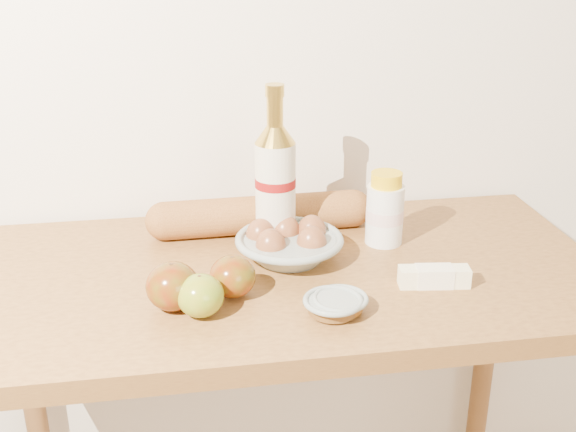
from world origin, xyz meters
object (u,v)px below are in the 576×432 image
at_px(egg_bowl, 289,244).
at_px(baguette, 261,214).
at_px(table, 286,326).
at_px(bourbon_bottle, 275,183).
at_px(cream_bottle, 385,211).

xyz_separation_m(egg_bowl, baguette, (-0.04, 0.13, 0.01)).
distance_m(table, bourbon_bottle, 0.28).
relative_size(cream_bottle, egg_bowl, 0.70).
relative_size(bourbon_bottle, egg_bowl, 1.52).
xyz_separation_m(table, bourbon_bottle, (-0.00, 0.11, 0.26)).
xyz_separation_m(table, egg_bowl, (0.01, 0.05, 0.15)).
bearing_deg(bourbon_bottle, table, -107.58).
height_order(table, cream_bottle, cream_bottle).
xyz_separation_m(table, cream_bottle, (0.21, 0.09, 0.19)).
bearing_deg(table, baguette, 97.66).
relative_size(table, baguette, 2.53).
relative_size(bourbon_bottle, cream_bottle, 2.19).
bearing_deg(egg_bowl, bourbon_bottle, 105.00).
bearing_deg(bourbon_bottle, baguette, 88.23).
bearing_deg(table, egg_bowl, 73.01).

